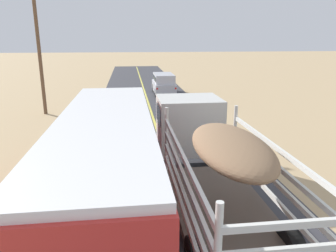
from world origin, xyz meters
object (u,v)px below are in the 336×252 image
at_px(livestock_truck, 200,141).
at_px(car_far, 164,83).
at_px(bus, 108,166).
at_px(power_pole_mid, 38,45).

relative_size(livestock_truck, car_far, 2.10).
distance_m(livestock_truck, bus, 3.55).
bearing_deg(power_pole_mid, livestock_truck, -56.72).
xyz_separation_m(bus, power_pole_mid, (-5.29, 14.51, 3.05)).
relative_size(bus, power_pole_mid, 1.11).
bearing_deg(bus, car_far, 79.50).
distance_m(bus, power_pole_mid, 15.74).
height_order(livestock_truck, power_pole_mid, power_pole_mid).
height_order(livestock_truck, car_far, livestock_truck).
bearing_deg(livestock_truck, bus, -150.17).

